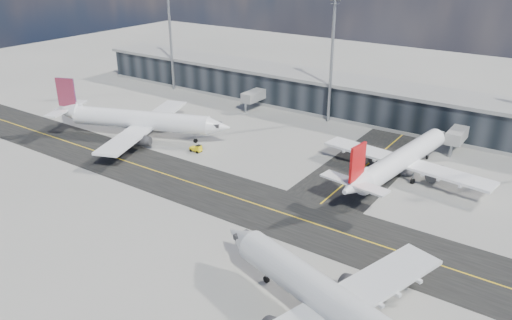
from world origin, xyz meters
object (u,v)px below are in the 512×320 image
object	(u,v)px
baggage_tug	(197,148)
airliner_near	(343,311)
airliner_redtail	(401,160)
airliner_af	(138,120)
service_van	(405,168)

from	to	relation	value
baggage_tug	airliner_near	bearing A→B (deg)	57.59
airliner_redtail	airliner_near	distance (m)	43.34
airliner_af	airliner_redtail	bearing A→B (deg)	82.13
airliner_redtail	baggage_tug	distance (m)	39.95
airliner_near	service_van	distance (m)	47.01
baggage_tug	service_van	bearing A→B (deg)	112.36
service_van	baggage_tug	bearing A→B (deg)	165.24
airliner_near	service_van	xyz separation A→B (m)	(-9.04, 46.02, -3.24)
airliner_af	service_van	bearing A→B (deg)	85.76
airliner_af	airliner_near	xyz separation A→B (m)	(62.89, -30.41, -0.11)
airliner_redtail	service_van	bearing A→B (deg)	99.15
airliner_near	baggage_tug	xyz separation A→B (m)	(-47.14, 31.13, -3.12)
airliner_af	airliner_near	size ratio (longest dim) A/B	1.01
baggage_tug	service_van	size ratio (longest dim) A/B	0.53
baggage_tug	airliner_af	bearing A→B (deg)	-86.39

